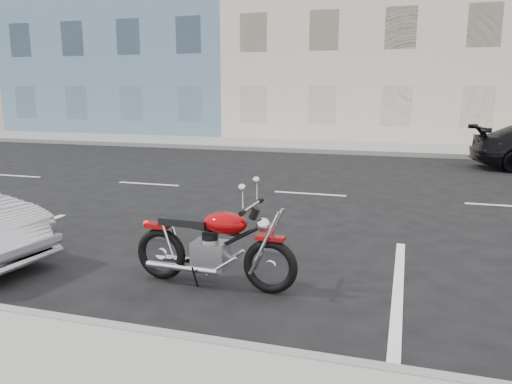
{
  "coord_description": "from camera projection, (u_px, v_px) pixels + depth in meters",
  "views": [
    {
      "loc": [
        0.0,
        -10.69,
        2.3
      ],
      "look_at": [
        -2.09,
        -3.83,
        0.8
      ],
      "focal_mm": 35.0,
      "sensor_mm": 36.0,
      "label": 1
    }
  ],
  "objects": [
    {
      "name": "ground",
      "position": [
        404.0,
        200.0,
        10.48
      ],
      "size": [
        120.0,
        120.0,
        0.0
      ],
      "primitive_type": "plane",
      "color": "black",
      "rests_on": "ground"
    },
    {
      "name": "sidewalk_far",
      "position": [
        277.0,
        145.0,
        20.04
      ],
      "size": [
        80.0,
        3.4,
        0.15
      ],
      "primitive_type": "cube",
      "color": "gray",
      "rests_on": "ground"
    },
    {
      "name": "curb_far",
      "position": [
        266.0,
        149.0,
        18.45
      ],
      "size": [
        80.0,
        0.12,
        0.16
      ],
      "primitive_type": "cube",
      "color": "gray",
      "rests_on": "ground"
    },
    {
      "name": "bldg_blue",
      "position": [
        159.0,
        13.0,
        28.41
      ],
      "size": [
        12.0,
        12.0,
        13.0
      ],
      "primitive_type": "cube",
      "color": "slate",
      "rests_on": "ground"
    },
    {
      "name": "motorcycle",
      "position": [
        273.0,
        254.0,
        5.6
      ],
      "size": [
        2.03,
        0.67,
        1.02
      ],
      "rotation": [
        0.0,
        0.0,
        -0.03
      ],
      "color": "black",
      "rests_on": "ground"
    },
    {
      "name": "bldg_cream",
      "position": [
        374.0,
        18.0,
        25.15
      ],
      "size": [
        12.0,
        12.0,
        11.5
      ],
      "primitive_type": "cube",
      "color": "beige",
      "rests_on": "ground"
    }
  ]
}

